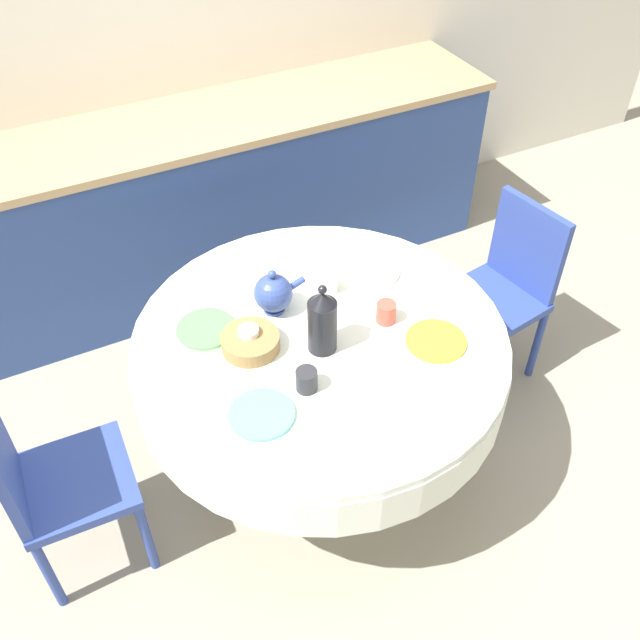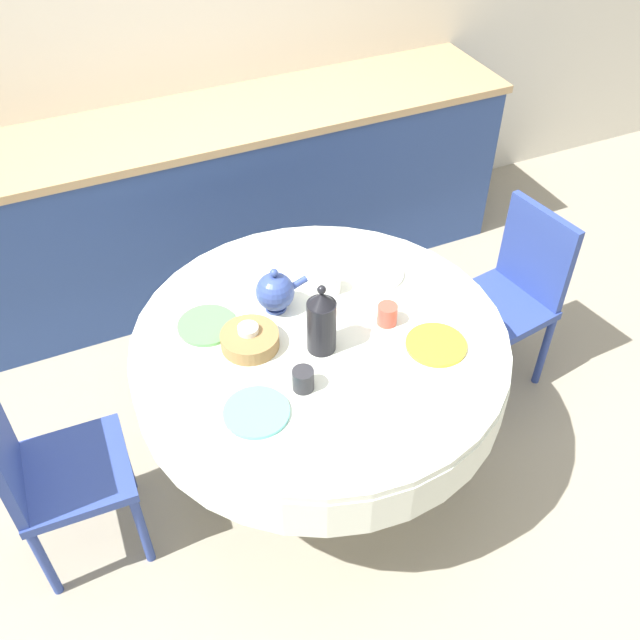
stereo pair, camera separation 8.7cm
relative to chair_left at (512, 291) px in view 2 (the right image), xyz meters
The scene contains 17 objects.
ground_plane 1.15m from the chair_left, behind, with size 12.00×12.00×0.00m, color #9E937F.
wall_back 2.07m from the chair_left, 122.52° to the left, with size 7.00×0.05×2.60m.
kitchen_counter 1.64m from the chair_left, 128.83° to the left, with size 3.24×0.64×0.96m.
dining_table 1.05m from the chair_left, behind, with size 1.40×1.40×0.77m.
chair_left is the anchor object (origin of this frame).
chair_right 2.07m from the chair_left, behind, with size 0.41×0.41×0.89m.
plate_near_left 1.46m from the chair_left, 163.28° to the right, with size 0.22×0.22×0.01m, color #60BCB7.
cup_near_left 1.28m from the chair_left, 162.64° to the right, with size 0.07×0.07×0.08m, color #28282D.
plate_near_right 0.82m from the chair_left, 150.10° to the right, with size 0.22×0.22×0.01m, color yellow.
cup_near_right 0.85m from the chair_left, 165.48° to the right, with size 0.07×0.07×0.08m, color #CC4C3D.
plate_far_left 1.42m from the chair_left, behind, with size 0.22×0.22×0.01m, color #5BA85B.
cup_far_left 1.32m from the chair_left, behind, with size 0.07×0.07×0.08m, color white.
plate_far_right 0.73m from the chair_left, behind, with size 0.22×0.22×0.01m, color white.
cup_far_right 0.94m from the chair_left, behind, with size 0.07×0.07×0.08m, color white.
coffee_carafe 1.14m from the chair_left, 168.21° to the right, with size 0.11×0.11×0.29m.
teapot 1.17m from the chair_left, behind, with size 0.20×0.15×0.19m.
bread_basket 1.32m from the chair_left, behind, with size 0.21×0.21×0.06m, color olive.
Camera 2 is at (-0.77, -1.71, 2.59)m, focal length 40.00 mm.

